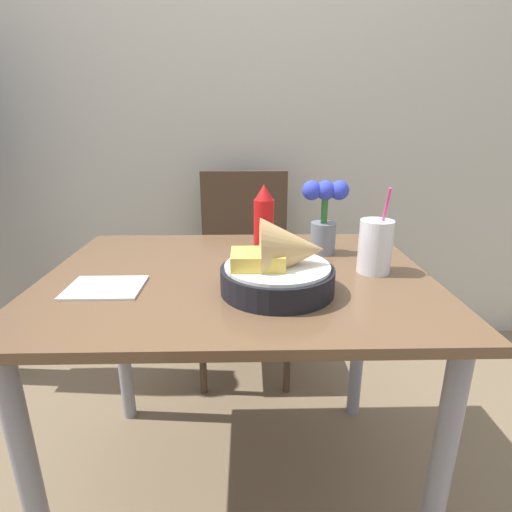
# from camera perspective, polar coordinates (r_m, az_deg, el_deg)

# --- Properties ---
(ground_plane) EXTENTS (12.00, 12.00, 0.00)m
(ground_plane) POSITION_cam_1_polar(r_m,az_deg,el_deg) (1.51, -2.16, -29.56)
(ground_plane) COLOR #7A664C
(wall_window) EXTENTS (7.00, 0.06, 2.60)m
(wall_window) POSITION_cam_1_polar(r_m,az_deg,el_deg) (2.02, -2.24, 23.58)
(wall_window) COLOR #B7B2A3
(wall_window) RESTS_ON ground_plane
(dining_table) EXTENTS (1.02, 0.78, 0.73)m
(dining_table) POSITION_cam_1_polar(r_m,az_deg,el_deg) (1.12, -2.54, -7.74)
(dining_table) COLOR brown
(dining_table) RESTS_ON ground_plane
(chair_far_window) EXTENTS (0.40, 0.40, 0.91)m
(chair_far_window) POSITION_cam_1_polar(r_m,az_deg,el_deg) (1.85, -1.65, -0.00)
(chair_far_window) COLOR #473323
(chair_far_window) RESTS_ON ground_plane
(food_basket) EXTENTS (0.27, 0.27, 0.18)m
(food_basket) POSITION_cam_1_polar(r_m,az_deg,el_deg) (0.94, 3.69, -1.48)
(food_basket) COLOR black
(food_basket) RESTS_ON dining_table
(ketchup_bottle) EXTENTS (0.06, 0.06, 0.22)m
(ketchup_bottle) POSITION_cam_1_polar(r_m,az_deg,el_deg) (1.15, 1.13, 4.60)
(ketchup_bottle) COLOR red
(ketchup_bottle) RESTS_ON dining_table
(drink_cup) EXTENTS (0.09, 0.09, 0.23)m
(drink_cup) POSITION_cam_1_polar(r_m,az_deg,el_deg) (1.11, 16.69, 1.03)
(drink_cup) COLOR silver
(drink_cup) RESTS_ON dining_table
(flower_vase) EXTENTS (0.14, 0.08, 0.22)m
(flower_vase) POSITION_cam_1_polar(r_m,az_deg,el_deg) (1.23, 9.72, 5.98)
(flower_vase) COLOR gray
(flower_vase) RESTS_ON dining_table
(napkin) EXTENTS (0.18, 0.14, 0.01)m
(napkin) POSITION_cam_1_polar(r_m,az_deg,el_deg) (1.04, -20.75, -4.24)
(napkin) COLOR white
(napkin) RESTS_ON dining_table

